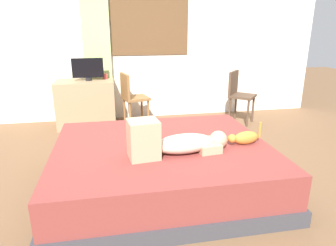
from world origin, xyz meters
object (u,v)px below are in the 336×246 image
tv_monitor (88,69)px  cup (105,76)px  chair_by_desk (131,96)px  cat (244,138)px  person_lying (174,142)px  desk (86,104)px  bed (162,166)px  chair_spare (239,93)px

tv_monitor → cup: size_ratio=5.58×
cup → chair_by_desk: chair_by_desk is taller
cup → chair_by_desk: (0.40, -0.28, -0.27)m
cat → cup: bearing=119.0°
person_lying → desk: size_ratio=1.05×
bed → person_lying: bearing=-72.8°
cat → chair_spare: size_ratio=0.42×
cup → chair_spare: 2.21m
cat → tv_monitor: bearing=124.6°
bed → chair_spare: bearing=49.4°
person_lying → chair_spare: size_ratio=1.10×
tv_monitor → chair_by_desk: (0.65, -0.17, -0.41)m
person_lying → cat: size_ratio=2.64×
person_lying → chair_spare: chair_spare is taller
desk → cat: bearing=-54.3°
desk → cup: bearing=18.9°
desk → chair_spare: size_ratio=1.05×
tv_monitor → chair_by_desk: bearing=-14.6°
person_lying → bed: bearing=107.2°
cup → desk: bearing=-161.1°
bed → cup: cup is taller
cat → cup: cup is taller
desk → chair_by_desk: 0.75m
bed → chair_by_desk: size_ratio=2.47×
tv_monitor → chair_by_desk: 0.79m
bed → desk: 2.34m
bed → person_lying: (0.07, -0.24, 0.34)m
cup → chair_by_desk: bearing=-35.0°
bed → desk: bearing=111.8°
person_lying → desk: 2.59m
desk → person_lying: bearing=-68.6°
tv_monitor → chair_spare: bearing=-6.7°
tv_monitor → cup: (0.25, 0.11, -0.14)m
person_lying → chair_by_desk: size_ratio=1.10×
bed → cat: bearing=-10.5°
chair_spare → desk: bearing=173.5°
chair_by_desk → tv_monitor: bearing=165.4°
person_lying → chair_spare: bearing=54.1°
bed → person_lying: 0.43m
cup → chair_by_desk: 0.56m
bed → chair_spare: chair_spare is taller
bed → chair_spare: size_ratio=2.47×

